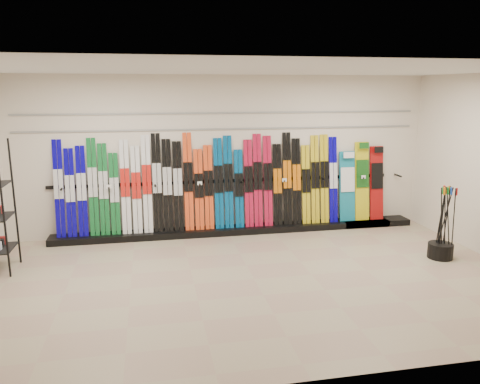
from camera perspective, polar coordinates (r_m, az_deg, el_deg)
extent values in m
plane|color=tan|center=(7.01, 1.74, -10.57)|extent=(8.00, 8.00, 0.00)
plane|color=beige|center=(8.99, -1.74, 4.53)|extent=(8.00, 0.00, 8.00)
plane|color=silver|center=(6.45, 1.92, 14.76)|extent=(8.00, 8.00, 0.00)
cube|color=black|center=(9.13, -0.05, -4.61)|extent=(8.00, 0.40, 0.12)
cube|color=#090194|center=(8.97, -21.21, 0.37)|extent=(0.17, 0.28, 1.75)
cube|color=#090194|center=(8.94, -19.98, -0.10)|extent=(0.17, 0.26, 1.59)
cube|color=#090194|center=(8.91, -18.72, 0.09)|extent=(0.17, 0.26, 1.63)
cube|color=#116128|center=(8.88, -17.49, 0.58)|extent=(0.17, 0.28, 1.76)
cube|color=#116128|center=(8.86, -16.28, 0.30)|extent=(0.17, 0.27, 1.66)
cube|color=#116128|center=(8.85, -15.04, -0.22)|extent=(0.17, 0.24, 1.49)
cube|color=silver|center=(8.83, -13.80, 0.59)|extent=(0.17, 0.28, 1.72)
cube|color=silver|center=(8.83, -12.51, 0.27)|extent=(0.17, 0.26, 1.60)
cube|color=silver|center=(8.82, -11.27, 0.95)|extent=(0.17, 0.29, 1.79)
cube|color=black|center=(8.82, -10.07, 1.10)|extent=(0.17, 0.29, 1.82)
cube|color=black|center=(8.83, -8.83, 0.78)|extent=(0.17, 0.27, 1.71)
cube|color=black|center=(8.84, -7.57, 0.69)|extent=(0.17, 0.27, 1.67)
cube|color=#E8471B|center=(8.85, -6.33, 1.25)|extent=(0.17, 0.29, 1.83)
cube|color=#E8471B|center=(8.87, -5.04, 0.30)|extent=(0.17, 0.25, 1.52)
cube|color=#E8471B|center=(8.89, -3.85, 0.57)|extent=(0.17, 0.26, 1.59)
cube|color=#034B81|center=(8.91, -2.62, 1.03)|extent=(0.17, 0.27, 1.71)
cube|color=#034B81|center=(8.94, -1.42, 1.22)|extent=(0.17, 0.28, 1.76)
cube|color=#034B81|center=(8.98, -0.13, 0.41)|extent=(0.17, 0.24, 1.49)
cube|color=#AE1031|center=(9.02, 1.05, 1.04)|extent=(0.17, 0.27, 1.67)
cube|color=#AE1031|center=(9.05, 2.18, 1.43)|extent=(0.17, 0.28, 1.78)
cube|color=#AE1031|center=(9.10, 3.41, 1.34)|extent=(0.17, 0.28, 1.74)
cube|color=black|center=(9.15, 4.59, 0.88)|extent=(0.17, 0.25, 1.58)
cube|color=black|center=(9.20, 5.77, 1.61)|extent=(0.17, 0.29, 1.79)
cube|color=black|center=(9.26, 6.91, 1.28)|extent=(0.17, 0.27, 1.68)
cube|color=gold|center=(9.33, 8.04, 0.90)|extent=(0.17, 0.25, 1.54)
cube|color=gold|center=(9.39, 9.13, 1.52)|extent=(0.17, 0.28, 1.73)
cube|color=gold|center=(9.45, 10.24, 1.59)|extent=(0.17, 0.28, 1.74)
cube|color=#090194|center=(9.52, 11.29, 1.48)|extent=(0.17, 0.27, 1.69)
cube|color=#14728C|center=(9.66, 12.93, 0.67)|extent=(0.32, 0.22, 1.40)
cube|color=gold|center=(9.79, 14.64, 1.27)|extent=(0.29, 0.24, 1.58)
cube|color=#990C0C|center=(9.93, 16.31, 1.06)|extent=(0.28, 0.23, 1.49)
cylinder|color=black|center=(8.46, 23.22, -6.59)|extent=(0.40, 0.40, 0.25)
cylinder|color=black|center=(8.31, 24.57, -3.54)|extent=(0.08, 0.04, 1.18)
cylinder|color=black|center=(8.38, 23.60, -3.33)|extent=(0.15, 0.14, 1.17)
cylinder|color=black|center=(8.34, 24.04, -3.44)|extent=(0.12, 0.11, 1.17)
cylinder|color=black|center=(8.34, 23.18, -3.36)|extent=(0.05, 0.10, 1.18)
cylinder|color=black|center=(8.45, 23.29, -3.18)|extent=(0.06, 0.16, 1.17)
cylinder|color=black|center=(8.28, 23.35, -3.49)|extent=(0.03, 0.03, 1.18)
cylinder|color=black|center=(8.30, 23.39, -3.46)|extent=(0.03, 0.03, 1.18)
cylinder|color=black|center=(8.33, 23.70, -3.44)|extent=(0.13, 0.03, 1.18)
cylinder|color=black|center=(8.29, 23.34, -3.47)|extent=(0.13, 0.03, 1.18)
cylinder|color=black|center=(8.45, 23.82, -3.22)|extent=(0.02, 0.08, 1.18)
cube|color=gray|center=(8.91, -1.74, 7.70)|extent=(7.60, 0.02, 0.03)
cube|color=gray|center=(8.89, -1.75, 9.62)|extent=(7.60, 0.02, 0.03)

